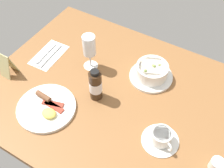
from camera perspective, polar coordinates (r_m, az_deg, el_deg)
ground_plane at (r=117.15cm, az=0.49°, el=-2.72°), size 110.00×84.00×3.00cm
porridge_bowl at (r=120.77cm, az=8.28°, el=2.55°), size 19.24×19.24×8.05cm
cutlery_setting at (r=135.08cm, az=-13.17°, el=5.86°), size 11.80×19.52×0.90cm
coffee_cup at (r=103.43cm, az=10.20°, el=-10.94°), size 14.12×14.12×5.96cm
creamer_jug at (r=103.70cm, az=20.97°, el=-15.48°), size 5.36×5.09×5.49cm
wine_glass at (r=119.26cm, az=-4.78°, el=7.72°), size 6.64×6.64×17.47cm
sauce_bottle_brown at (r=110.03cm, az=-3.44°, el=-0.26°), size 5.31×5.31×15.66cm
breakfast_plate at (r=114.04cm, az=-13.47°, el=-4.81°), size 24.00×24.00×3.70cm
menu_card at (r=128.25cm, az=-21.08°, el=3.80°), size 5.59×6.53×11.43cm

